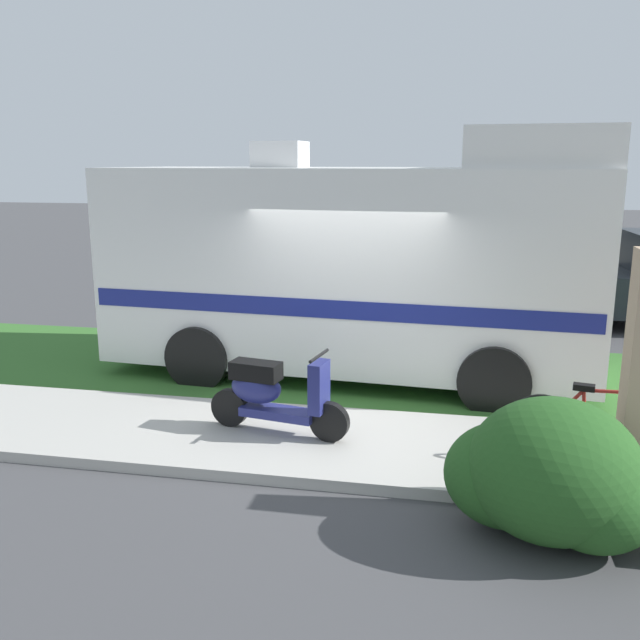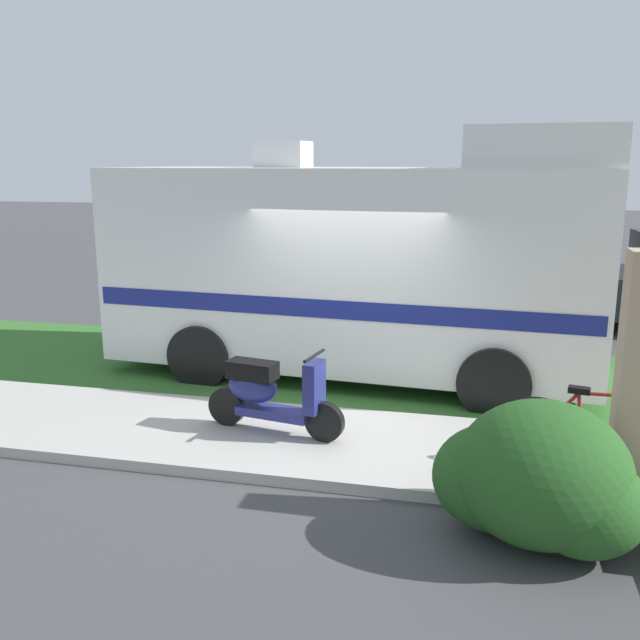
% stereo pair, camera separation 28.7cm
% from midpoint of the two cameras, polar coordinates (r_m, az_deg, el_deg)
% --- Properties ---
extents(ground_plane, '(80.00, 80.00, 0.00)m').
position_cam_midpoint_polar(ground_plane, '(8.81, 0.68, -7.51)').
color(ground_plane, '#424244').
extents(sidewalk, '(24.00, 2.00, 0.12)m').
position_cam_midpoint_polar(sidewalk, '(7.70, -0.95, -10.17)').
color(sidewalk, '#ADAAA3').
rests_on(sidewalk, ground).
extents(grass_strip, '(24.00, 3.40, 0.08)m').
position_cam_midpoint_polar(grass_strip, '(10.20, 2.20, -4.39)').
color(grass_strip, '#336628').
rests_on(grass_strip, ground).
extents(motorhome_rv, '(6.93, 2.89, 3.51)m').
position_cam_midpoint_polar(motorhome_rv, '(9.83, 2.21, 4.70)').
color(motorhome_rv, silver).
rests_on(motorhome_rv, ground).
extents(scooter, '(1.65, 0.59, 0.97)m').
position_cam_midpoint_polar(scooter, '(7.70, -5.01, -6.10)').
color(scooter, black).
rests_on(scooter, ground).
extents(bicycle, '(1.78, 0.57, 0.91)m').
position_cam_midpoint_polar(bicycle, '(7.24, 21.27, -8.74)').
color(bicycle, black).
rests_on(bicycle, ground).
extents(pickup_truck_far, '(5.40, 2.12, 1.85)m').
position_cam_midpoint_polar(pickup_truck_far, '(17.84, 12.60, 5.92)').
color(pickup_truck_far, '#B7B29E').
rests_on(pickup_truck_far, ground).
extents(bush_by_porch, '(1.69, 1.27, 1.20)m').
position_cam_midpoint_polar(bush_by_porch, '(6.03, 17.19, -12.33)').
color(bush_by_porch, '#23511E').
rests_on(bush_by_porch, ground).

